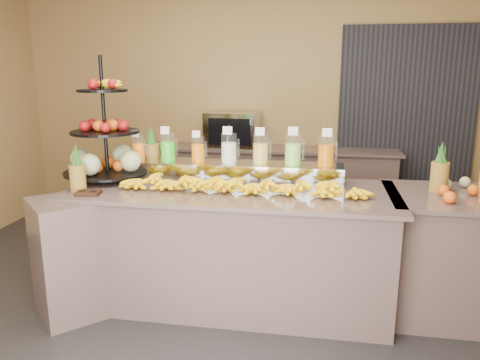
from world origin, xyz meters
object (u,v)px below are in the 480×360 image
(pitcher_tray, at_px, (229,171))
(right_fruit_pile, at_px, (463,187))
(fruit_stand, at_px, (112,149))
(condiment_caddy, at_px, (88,193))
(oven_warmer, at_px, (233,130))
(banana_heap, at_px, (241,182))

(pitcher_tray, distance_m, right_fruit_pile, 1.77)
(fruit_stand, height_order, right_fruit_pile, fruit_stand)
(pitcher_tray, bearing_deg, condiment_caddy, -145.92)
(condiment_caddy, relative_size, right_fruit_pile, 0.41)
(fruit_stand, bearing_deg, oven_warmer, 64.13)
(oven_warmer, bearing_deg, condiment_caddy, -101.96)
(pitcher_tray, relative_size, banana_heap, 0.99)
(fruit_stand, xyz_separation_m, oven_warmer, (0.68, 1.78, -0.05))
(fruit_stand, xyz_separation_m, condiment_caddy, (0.04, -0.52, -0.24))
(condiment_caddy, bearing_deg, right_fruit_pile, 8.55)
(banana_heap, bearing_deg, condiment_caddy, -165.29)
(oven_warmer, bearing_deg, banana_heap, -73.80)
(fruit_stand, bearing_deg, right_fruit_pile, -7.40)
(condiment_caddy, distance_m, right_fruit_pile, 2.71)
(fruit_stand, height_order, condiment_caddy, fruit_stand)
(pitcher_tray, bearing_deg, fruit_stand, -173.57)
(banana_heap, height_order, condiment_caddy, banana_heap)
(right_fruit_pile, bearing_deg, pitcher_tray, 172.69)
(pitcher_tray, relative_size, oven_warmer, 3.06)
(banana_heap, relative_size, right_fruit_pile, 4.44)
(pitcher_tray, height_order, banana_heap, banana_heap)
(banana_heap, distance_m, oven_warmer, 2.06)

